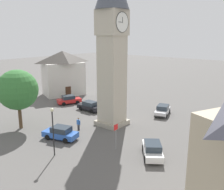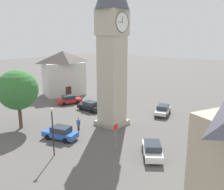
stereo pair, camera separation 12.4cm
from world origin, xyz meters
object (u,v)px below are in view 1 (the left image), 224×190
object	(u,v)px
clock_tower	(112,30)
car_silver_kerb	(90,106)
car_white_side	(61,133)
road_sign	(116,133)
car_black_far	(152,149)
lamp_post	(53,124)
car_blue_kerb	(163,110)
building_terrace_right	(63,73)
tree	(18,90)
pedestrian	(78,123)
car_red_corner	(69,100)

from	to	relation	value
clock_tower	car_silver_kerb	bearing A→B (deg)	-110.29
car_white_side	road_sign	distance (m)	7.06
car_black_far	lamp_post	distance (m)	10.21
car_white_side	lamp_post	world-z (taller)	lamp_post
car_blue_kerb	road_sign	xyz separation A→B (m)	(13.58, 1.85, 1.14)
car_black_far	building_terrace_right	bearing A→B (deg)	-112.56
car_white_side	road_sign	xyz separation A→B (m)	(-2.07, 6.65, 1.14)
car_white_side	building_terrace_right	world-z (taller)	building_terrace_right
clock_tower	lamp_post	bearing A→B (deg)	6.86
clock_tower	car_silver_kerb	world-z (taller)	clock_tower
car_blue_kerb	lamp_post	world-z (taller)	lamp_post
car_silver_kerb	car_black_far	xyz separation A→B (m)	(6.96, 15.81, 0.00)
building_terrace_right	lamp_post	size ratio (longest dim) A/B	1.87
car_black_far	tree	xyz separation A→B (m)	(4.27, -17.27, 4.36)
car_black_far	lamp_post	bearing A→B (deg)	-51.30
pedestrian	road_sign	xyz separation A→B (m)	(1.09, 7.01, 0.89)
car_black_far	clock_tower	bearing A→B (deg)	-116.28
car_blue_kerb	lamp_post	bearing A→B (deg)	-6.21
car_blue_kerb	car_black_far	bearing A→B (deg)	24.43
car_silver_kerb	car_white_side	world-z (taller)	same
clock_tower	road_sign	size ratio (longest dim) A/B	7.62
car_silver_kerb	car_red_corner	world-z (taller)	same
car_black_far	building_terrace_right	xyz separation A→B (m)	(-11.51, -27.70, 3.74)
tree	lamp_post	xyz separation A→B (m)	(1.90, 9.57, -1.76)
car_blue_kerb	lamp_post	xyz separation A→B (m)	(18.67, -2.03, 2.59)
car_silver_kerb	car_red_corner	distance (m)	5.68
car_red_corner	building_terrace_right	size ratio (longest dim) A/B	0.48
tree	car_white_side	bearing A→B (deg)	99.25
car_white_side	building_terrace_right	bearing A→B (deg)	-130.42
car_white_side	pedestrian	xyz separation A→B (m)	(-3.16, -0.36, 0.25)
car_white_side	lamp_post	distance (m)	4.84
clock_tower	tree	xyz separation A→B (m)	(8.71, -8.29, -7.35)
car_red_corner	car_silver_kerb	bearing A→B (deg)	84.68
pedestrian	building_terrace_right	xyz separation A→B (m)	(-11.51, -16.87, 3.49)
pedestrian	tree	xyz separation A→B (m)	(4.27, -6.44, 4.11)
pedestrian	road_sign	distance (m)	7.15
car_blue_kerb	car_silver_kerb	size ratio (longest dim) A/B	1.07
tree	building_terrace_right	xyz separation A→B (m)	(-15.78, -10.43, -0.62)
car_red_corner	car_white_side	world-z (taller)	same
car_blue_kerb	car_white_side	size ratio (longest dim) A/B	1.00
car_red_corner	tree	size ratio (longest dim) A/B	0.58
car_red_corner	tree	bearing A→B (deg)	19.62
car_blue_kerb	car_red_corner	xyz separation A→B (m)	(5.01, -15.79, 0.00)
car_white_side	car_black_far	world-z (taller)	same
clock_tower	car_red_corner	size ratio (longest dim) A/B	4.79
car_silver_kerb	car_red_corner	bearing A→B (deg)	-95.32
car_red_corner	car_blue_kerb	bearing A→B (deg)	107.60
car_silver_kerb	lamp_post	world-z (taller)	lamp_post
lamp_post	building_terrace_right	bearing A→B (deg)	-131.49
clock_tower	building_terrace_right	distance (m)	21.54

